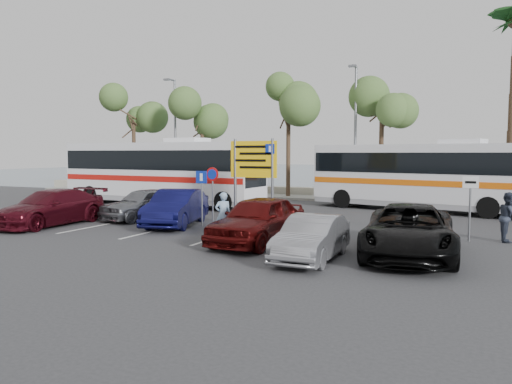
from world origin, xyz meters
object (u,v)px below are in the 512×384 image
at_px(direction_sign, 254,165).
at_px(car_blue, 176,208).
at_px(pedestrian_near, 223,215).
at_px(car_silver_a, 144,204).
at_px(coach_bus_right, 426,178).
at_px(car_red, 258,220).
at_px(street_lamp_right, 355,126).
at_px(car_silver_b, 312,238).
at_px(suv_black, 409,231).
at_px(pedestrian_far, 509,217).
at_px(coach_bus_left, 161,174).
at_px(street_lamp_left, 175,130).
at_px(car_maroon, 50,208).

height_order(direction_sign, car_blue, direction_sign).
bearing_deg(pedestrian_near, car_silver_a, -65.44).
relative_size(coach_bus_right, car_blue, 2.65).
relative_size(direction_sign, coach_bus_right, 0.30).
relative_size(car_red, pedestrian_near, 2.89).
xyz_separation_m(street_lamp_right, car_silver_b, (2.90, -17.02, -3.98)).
xyz_separation_m(car_red, car_silver_b, (2.40, -1.67, -0.17)).
bearing_deg(coach_bus_right, car_silver_b, -96.74).
bearing_deg(suv_black, coach_bus_right, 87.56).
relative_size(street_lamp_right, car_blue, 1.78).
relative_size(car_blue, car_silver_b, 1.19).
bearing_deg(pedestrian_far, coach_bus_right, 19.45).
bearing_deg(car_silver_b, suv_black, 31.13).
height_order(street_lamp_right, car_red, street_lamp_right).
height_order(direction_sign, coach_bus_left, coach_bus_left).
relative_size(street_lamp_left, direction_sign, 2.23).
relative_size(street_lamp_left, car_silver_b, 2.13).
distance_m(street_lamp_right, car_maroon, 18.01).
xyz_separation_m(street_lamp_left, car_silver_b, (15.90, -17.02, -3.98)).
distance_m(car_silver_a, suv_black, 12.40).
bearing_deg(direction_sign, pedestrian_near, -79.29).
height_order(direction_sign, car_silver_b, direction_sign).
relative_size(car_blue, pedestrian_near, 2.82).
relative_size(coach_bus_left, car_silver_b, 3.26).
xyz_separation_m(car_red, pedestrian_near, (-1.67, 0.68, 0.01)).
bearing_deg(street_lamp_left, pedestrian_far, -28.88).
bearing_deg(car_maroon, coach_bus_right, 39.98).
bearing_deg(coach_bus_left, street_lamp_right, 34.87).
bearing_deg(car_maroon, car_silver_b, -9.85).
xyz_separation_m(direction_sign, car_silver_b, (4.90, -6.70, -1.81)).
bearing_deg(pedestrian_far, direction_sign, 78.88).
xyz_separation_m(car_blue, car_maroon, (-4.80, -2.02, -0.01)).
relative_size(car_silver_b, pedestrian_far, 2.25).
distance_m(street_lamp_left, car_blue, 16.24).
bearing_deg(direction_sign, car_silver_a, -159.76).
bearing_deg(car_silver_b, pedestrian_far, 45.42).
bearing_deg(suv_black, coach_bus_left, 142.82).
xyz_separation_m(street_lamp_right, pedestrian_far, (8.00, -11.58, -3.76)).
xyz_separation_m(car_blue, car_silver_b, (7.10, -3.93, -0.12)).
bearing_deg(coach_bus_left, car_red, -41.13).
distance_m(car_red, suv_black, 4.80).
xyz_separation_m(coach_bus_left, coach_bus_right, (14.00, 3.13, -0.07)).
bearing_deg(pedestrian_far, car_silver_a, 87.77).
relative_size(street_lamp_left, car_red, 1.73).
relative_size(car_blue, car_maroon, 0.89).
bearing_deg(car_silver_a, street_lamp_left, 131.66).
bearing_deg(direction_sign, coach_bus_right, 46.45).
bearing_deg(car_maroon, direction_sign, 33.62).
relative_size(car_maroon, pedestrian_near, 3.16).
distance_m(car_maroon, suv_black, 14.30).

